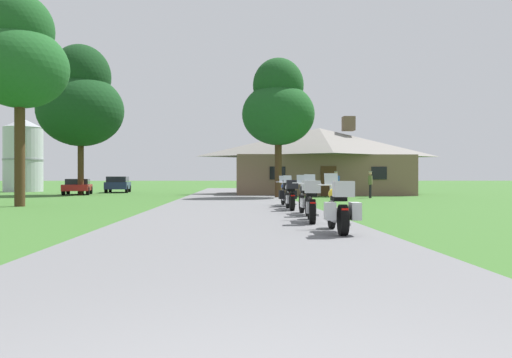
{
  "coord_description": "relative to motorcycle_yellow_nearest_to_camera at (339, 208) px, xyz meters",
  "views": [
    {
      "loc": [
        -0.05,
        -2.04,
        1.23
      ],
      "look_at": [
        1.07,
        22.74,
        1.21
      ],
      "focal_mm": 34.53,
      "sensor_mm": 36.0,
      "label": 1
    }
  ],
  "objects": [
    {
      "name": "bystander_olive_shirt_beside_signpost",
      "position": [
        6.34,
        20.17,
        0.34
      ],
      "size": [
        0.34,
        0.52,
        1.69
      ],
      "rotation": [
        0.0,
        0.0,
        4.32
      ],
      "color": "black",
      "rests_on": "ground"
    },
    {
      "name": "asphalt_driveway",
      "position": [
        -2.21,
        9.55,
        -0.58
      ],
      "size": [
        6.4,
        80.0,
        0.06
      ],
      "primitive_type": "cube",
      "color": "slate",
      "rests_on": "ground"
    },
    {
      "name": "motorcycle_blue_farthest_in_row",
      "position": [
        -0.03,
        10.39,
        0.0
      ],
      "size": [
        0.76,
        2.08,
        1.3
      ],
      "rotation": [
        0.0,
        0.0,
        0.04
      ],
      "color": "black",
      "rests_on": "asphalt_driveway"
    },
    {
      "name": "motorcycle_yellow_nearest_to_camera",
      "position": [
        0.0,
        0.0,
        0.0
      ],
      "size": [
        0.74,
        2.08,
        1.3
      ],
      "rotation": [
        0.0,
        0.0,
        -0.04
      ],
      "color": "black",
      "rests_on": "asphalt_driveway"
    },
    {
      "name": "parked_navy_suv_far_left",
      "position": [
        -12.41,
        33.13,
        0.17
      ],
      "size": [
        2.39,
        4.79,
        1.4
      ],
      "rotation": [
        0.0,
        0.0,
        0.12
      ],
      "color": "navy",
      "rests_on": "ground"
    },
    {
      "name": "motorcycle_white_second_in_row",
      "position": [
        -0.17,
        2.71,
        0.01
      ],
      "size": [
        0.7,
        2.08,
        1.3
      ],
      "rotation": [
        0.0,
        0.0,
        -0.11
      ],
      "color": "black",
      "rests_on": "asphalt_driveway"
    },
    {
      "name": "stone_lodge",
      "position": [
        4.37,
        27.46,
        2.05
      ],
      "size": [
        13.58,
        8.0,
        6.06
      ],
      "color": "brown",
      "rests_on": "ground"
    },
    {
      "name": "tree_by_lodge_front",
      "position": [
        0.52,
        20.25,
        5.17
      ],
      "size": [
        4.55,
        4.55,
        8.78
      ],
      "color": "#422D19",
      "rests_on": "ground"
    },
    {
      "name": "motorcycle_black_third_in_row",
      "position": [
        0.07,
        5.33,
        0.01
      ],
      "size": [
        0.66,
        2.08,
        1.3
      ],
      "rotation": [
        0.0,
        0.0,
        0.02
      ],
      "color": "black",
      "rests_on": "asphalt_driveway"
    },
    {
      "name": "parked_red_sedan_far_left",
      "position": [
        -14.16,
        27.55,
        0.03
      ],
      "size": [
        2.62,
        4.48,
        1.2
      ],
      "rotation": [
        0.0,
        0.0,
        0.2
      ],
      "color": "maroon",
      "rests_on": "ground"
    },
    {
      "name": "ground_plane",
      "position": [
        -2.21,
        11.55,
        -0.61
      ],
      "size": [
        500.0,
        500.0,
        0.0
      ],
      "primitive_type": "plane",
      "color": "#386628"
    },
    {
      "name": "motorcycle_silver_fourth_in_row",
      "position": [
        -0.14,
        7.95,
        0.01
      ],
      "size": [
        0.66,
        2.08,
        1.3
      ],
      "rotation": [
        0.0,
        0.0,
        0.0
      ],
      "color": "black",
      "rests_on": "asphalt_driveway"
    },
    {
      "name": "bystander_blue_shirt_near_lodge",
      "position": [
        4.45,
        21.59,
        0.34
      ],
      "size": [
        0.53,
        0.31,
        1.69
      ],
      "rotation": [
        0.0,
        0.0,
        3.42
      ],
      "color": "black",
      "rests_on": "ground"
    },
    {
      "name": "tree_left_far",
      "position": [
        -13.58,
        26.41,
        6.41
      ],
      "size": [
        6.25,
        6.25,
        11.12
      ],
      "color": "#422D19",
      "rests_on": "ground"
    },
    {
      "name": "metal_silo_distant",
      "position": [
        -21.95,
        36.41,
        2.82
      ],
      "size": [
        3.58,
        3.58,
        6.84
      ],
      "color": "#B2B7BC",
      "rests_on": "ground"
    },
    {
      "name": "tree_left_near",
      "position": [
        -11.7,
        11.63,
        5.98
      ],
      "size": [
        4.19,
        4.19,
        9.37
      ],
      "color": "#422D19",
      "rests_on": "ground"
    }
  ]
}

